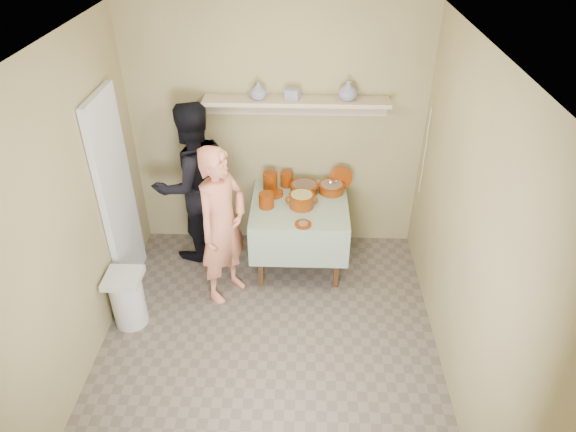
{
  "coord_description": "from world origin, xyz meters",
  "views": [
    {
      "loc": [
        0.28,
        -3.1,
        3.51
      ],
      "look_at": [
        0.15,
        0.75,
        0.95
      ],
      "focal_mm": 32.0,
      "sensor_mm": 36.0,
      "label": 1
    }
  ],
  "objects_px": {
    "person_helper": "(193,183)",
    "trash_bin": "(128,299)",
    "person_cook": "(223,226)",
    "cazuela_rice": "(302,199)",
    "serving_table": "(300,213)"
  },
  "relations": [
    {
      "from": "person_cook",
      "to": "person_helper",
      "type": "relative_size",
      "value": 0.92
    },
    {
      "from": "person_cook",
      "to": "cazuela_rice",
      "type": "xyz_separation_m",
      "value": [
        0.73,
        0.42,
        0.04
      ]
    },
    {
      "from": "person_helper",
      "to": "cazuela_rice",
      "type": "distance_m",
      "value": 1.15
    },
    {
      "from": "serving_table",
      "to": "person_helper",
      "type": "bearing_deg",
      "value": 171.7
    },
    {
      "from": "cazuela_rice",
      "to": "serving_table",
      "type": "bearing_deg",
      "value": 104.61
    },
    {
      "from": "person_helper",
      "to": "cazuela_rice",
      "type": "bearing_deg",
      "value": 131.15
    },
    {
      "from": "trash_bin",
      "to": "serving_table",
      "type": "bearing_deg",
      "value": 31.32
    },
    {
      "from": "person_cook",
      "to": "person_helper",
      "type": "height_order",
      "value": "person_helper"
    },
    {
      "from": "person_cook",
      "to": "trash_bin",
      "type": "distance_m",
      "value": 1.09
    },
    {
      "from": "cazuela_rice",
      "to": "person_helper",
      "type": "bearing_deg",
      "value": 168.24
    },
    {
      "from": "person_cook",
      "to": "trash_bin",
      "type": "xyz_separation_m",
      "value": [
        -0.84,
        -0.45,
        -0.52
      ]
    },
    {
      "from": "person_helper",
      "to": "serving_table",
      "type": "height_order",
      "value": "person_helper"
    },
    {
      "from": "person_helper",
      "to": "trash_bin",
      "type": "xyz_separation_m",
      "value": [
        -0.45,
        -1.11,
        -0.59
      ]
    },
    {
      "from": "serving_table",
      "to": "trash_bin",
      "type": "height_order",
      "value": "serving_table"
    },
    {
      "from": "person_cook",
      "to": "trash_bin",
      "type": "height_order",
      "value": "person_cook"
    }
  ]
}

